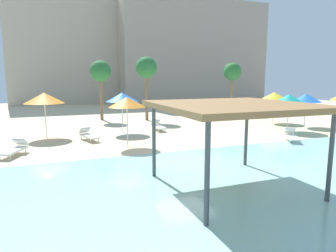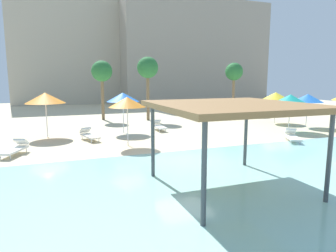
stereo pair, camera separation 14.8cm
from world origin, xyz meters
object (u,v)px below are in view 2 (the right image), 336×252
(lounge_chair_3, at_px, (292,136))
(palm_tree_1, at_px, (102,72))
(shade_pavilion, at_px, (232,108))
(palm_tree_0, at_px, (234,73))
(lounge_chair_0, at_px, (89,135))
(lounge_chair_2, at_px, (159,126))
(lounge_chair_4, at_px, (16,148))
(beach_umbrella_teal_2, at_px, (290,99))
(beach_umbrella_blue_7, at_px, (308,98))
(beach_umbrella_orange_4, at_px, (45,98))
(beach_umbrella_yellow_6, at_px, (276,96))
(beach_umbrella_blue_5, at_px, (123,97))
(palm_tree_2, at_px, (148,69))
(beach_umbrella_orange_3, at_px, (127,102))

(lounge_chair_3, distance_m, palm_tree_1, 17.16)
(palm_tree_1, bearing_deg, shade_pavilion, -85.77)
(palm_tree_0, bearing_deg, lounge_chair_0, -150.31)
(lounge_chair_2, bearing_deg, shade_pavilion, -7.07)
(lounge_chair_4, bearing_deg, beach_umbrella_teal_2, 115.30)
(beach_umbrella_blue_7, bearing_deg, palm_tree_1, 145.67)
(beach_umbrella_orange_4, bearing_deg, beach_umbrella_blue_7, -7.97)
(lounge_chair_2, bearing_deg, beach_umbrella_yellow_6, 90.58)
(beach_umbrella_orange_4, relative_size, palm_tree_0, 0.52)
(lounge_chair_0, bearing_deg, lounge_chair_3, 50.27)
(beach_umbrella_orange_4, bearing_deg, palm_tree_0, 21.38)
(beach_umbrella_blue_5, distance_m, lounge_chair_2, 3.41)
(beach_umbrella_yellow_6, bearing_deg, lounge_chair_4, -167.37)
(lounge_chair_3, xyz_separation_m, lounge_chair_4, (-15.23, 2.33, 0.00))
(beach_umbrella_yellow_6, bearing_deg, palm_tree_2, 151.03)
(beach_umbrella_blue_5, xyz_separation_m, palm_tree_2, (3.48, 5.55, 2.15))
(beach_umbrella_orange_4, height_order, palm_tree_2, palm_tree_2)
(beach_umbrella_blue_5, xyz_separation_m, palm_tree_0, (13.80, 7.53, 1.94))
(beach_umbrella_blue_7, height_order, palm_tree_0, palm_tree_0)
(beach_umbrella_blue_5, height_order, lounge_chair_3, beach_umbrella_blue_5)
(beach_umbrella_orange_4, bearing_deg, palm_tree_2, 32.44)
(beach_umbrella_orange_3, relative_size, palm_tree_0, 0.50)
(beach_umbrella_blue_7, bearing_deg, lounge_chair_2, 167.31)
(lounge_chair_2, bearing_deg, palm_tree_0, 123.90)
(beach_umbrella_orange_3, height_order, lounge_chair_3, beach_umbrella_orange_3)
(lounge_chair_0, bearing_deg, shade_pavilion, 2.68)
(beach_umbrella_blue_5, distance_m, palm_tree_2, 6.90)
(beach_umbrella_teal_2, bearing_deg, beach_umbrella_yellow_6, 63.14)
(beach_umbrella_teal_2, height_order, lounge_chair_0, beach_umbrella_teal_2)
(beach_umbrella_blue_5, xyz_separation_m, beach_umbrella_yellow_6, (13.24, 0.15, -0.19))
(beach_umbrella_teal_2, distance_m, lounge_chair_2, 9.66)
(beach_umbrella_blue_7, relative_size, palm_tree_1, 0.48)
(beach_umbrella_blue_7, bearing_deg, beach_umbrella_teal_2, -158.38)
(beach_umbrella_orange_3, relative_size, palm_tree_2, 0.48)
(beach_umbrella_blue_7, xyz_separation_m, palm_tree_0, (-0.29, 10.02, 2.16))
(beach_umbrella_blue_7, relative_size, palm_tree_2, 0.45)
(beach_umbrella_orange_3, relative_size, beach_umbrella_blue_7, 1.06)
(beach_umbrella_teal_2, xyz_separation_m, palm_tree_2, (-7.87, 9.13, 2.33))
(palm_tree_0, bearing_deg, beach_umbrella_teal_2, -102.43)
(lounge_chair_3, relative_size, palm_tree_0, 0.35)
(beach_umbrella_teal_2, bearing_deg, lounge_chair_3, -129.55)
(palm_tree_1, height_order, palm_tree_2, palm_tree_2)
(beach_umbrella_teal_2, relative_size, palm_tree_2, 0.46)
(lounge_chair_3, bearing_deg, beach_umbrella_yellow_6, 178.48)
(lounge_chair_4, bearing_deg, lounge_chair_3, 104.47)
(lounge_chair_2, height_order, palm_tree_0, palm_tree_0)
(beach_umbrella_orange_3, xyz_separation_m, lounge_chair_3, (9.53, -2.41, -2.13))
(beach_umbrella_orange_3, height_order, palm_tree_1, palm_tree_1)
(beach_umbrella_orange_3, xyz_separation_m, beach_umbrella_yellow_6, (13.89, 4.31, -0.16))
(shade_pavilion, height_order, palm_tree_2, palm_tree_2)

